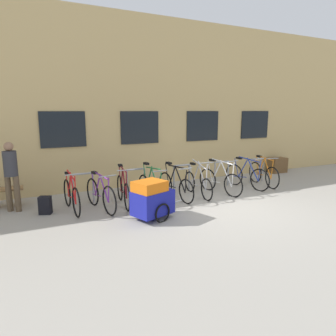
# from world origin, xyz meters

# --- Properties ---
(ground_plane) EXTENTS (42.00, 42.00, 0.00)m
(ground_plane) POSITION_xyz_m (0.00, 0.00, 0.00)
(ground_plane) COLOR #9E998E
(storefront_building) EXTENTS (28.00, 5.49, 5.47)m
(storefront_building) POSITION_xyz_m (0.00, 5.92, 2.73)
(storefront_building) COLOR tan
(storefront_building) RESTS_ON ground
(bike_rack) EXTENTS (6.58, 0.05, 0.86)m
(bike_rack) POSITION_xyz_m (-0.32, 1.90, 0.52)
(bike_rack) COLOR gray
(bike_rack) RESTS_ON ground
(bicycle_maroon) EXTENTS (0.44, 1.73, 1.07)m
(bicycle_maroon) POSITION_xyz_m (-2.38, 1.37, 0.40)
(bicycle_maroon) COLOR black
(bicycle_maroon) RESTS_ON ground
(bicycle_blue) EXTENTS (0.53, 1.73, 1.05)m
(bicycle_blue) POSITION_xyz_m (1.81, 1.41, 0.39)
(bicycle_blue) COLOR black
(bicycle_blue) RESTS_ON ground
(bicycle_orange) EXTENTS (0.44, 1.69, 1.01)m
(bicycle_orange) POSITION_xyz_m (2.56, 1.44, 0.39)
(bicycle_orange) COLOR black
(bicycle_orange) RESTS_ON ground
(bicycle_red) EXTENTS (0.44, 1.72, 1.05)m
(bicycle_red) POSITION_xyz_m (-3.70, 1.43, 0.39)
(bicycle_red) COLOR black
(bicycle_red) RESTS_ON ground
(bicycle_white) EXTENTS (0.54, 1.71, 1.08)m
(bicycle_white) POSITION_xyz_m (0.64, 1.22, 0.39)
(bicycle_white) COLOR black
(bicycle_white) RESTS_ON ground
(bicycle_silver) EXTENTS (0.44, 1.71, 1.10)m
(bicycle_silver) POSITION_xyz_m (-0.11, 1.28, 0.37)
(bicycle_silver) COLOR black
(bicycle_silver) RESTS_ON ground
(bicycle_green) EXTENTS (0.44, 1.73, 1.06)m
(bicycle_green) POSITION_xyz_m (-1.55, 1.33, 0.38)
(bicycle_green) COLOR black
(bicycle_green) RESTS_ON ground
(bicycle_black) EXTENTS (0.44, 1.76, 1.03)m
(bicycle_black) POSITION_xyz_m (-0.86, 1.27, 0.38)
(bicycle_black) COLOR black
(bicycle_black) RESTS_ON ground
(bicycle_purple) EXTENTS (0.49, 1.73, 0.99)m
(bicycle_purple) POSITION_xyz_m (-3.02, 1.21, 0.39)
(bicycle_purple) COLOR black
(bicycle_purple) RESTS_ON ground
(bike_trailer) EXTENTS (1.47, 0.87, 0.93)m
(bike_trailer) POSITION_xyz_m (-2.09, 0.03, 0.48)
(bike_trailer) COLOR navy
(bike_trailer) RESTS_ON ground
(person_by_bench) EXTENTS (0.33, 0.32, 1.75)m
(person_by_bench) POSITION_xyz_m (-5.02, 2.00, 1.01)
(person_by_bench) COLOR brown
(person_by_bench) RESTS_ON ground
(backpack) EXTENTS (0.34, 0.29, 0.44)m
(backpack) POSITION_xyz_m (-4.32, 1.45, 0.22)
(backpack) COLOR black
(backpack) RESTS_ON ground
(planter_box) EXTENTS (0.70, 0.44, 0.60)m
(planter_box) POSITION_xyz_m (4.61, 2.85, 0.30)
(planter_box) COLOR brown
(planter_box) RESTS_ON ground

